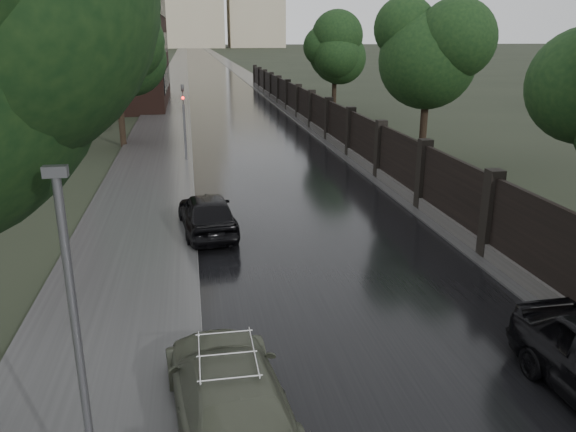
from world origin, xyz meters
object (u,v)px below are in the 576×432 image
(volga_sedan, at_px, (228,392))
(hatchback_left, at_px, (207,213))
(tree_right_b, at_px, (428,66))
(tree_left_far, at_px, (116,56))
(tree_right_c, at_px, (335,54))
(lamp_post, at_px, (81,370))
(traffic_light, at_px, (184,116))

(volga_sedan, distance_m, hatchback_left, 9.95)
(tree_right_b, bearing_deg, tree_left_far, 152.70)
(volga_sedan, bearing_deg, tree_right_b, -126.83)
(tree_left_far, relative_size, tree_right_c, 1.05)
(tree_left_far, xyz_separation_m, lamp_post, (2.60, -28.50, -2.57))
(lamp_post, distance_m, volga_sedan, 3.43)
(tree_right_c, relative_size, traffic_light, 1.75)
(lamp_post, xyz_separation_m, traffic_light, (1.10, 23.49, -0.27))
(tree_left_far, bearing_deg, tree_right_b, -27.30)
(tree_right_b, relative_size, tree_right_c, 1.00)
(traffic_light, bearing_deg, tree_right_c, 51.82)
(traffic_light, bearing_deg, volga_sedan, -88.12)
(tree_right_c, distance_m, traffic_light, 19.26)
(tree_right_b, height_order, lamp_post, tree_right_b)
(tree_right_c, distance_m, lamp_post, 40.67)
(tree_right_c, xyz_separation_m, hatchback_left, (-11.10, -26.43, -4.24))
(tree_right_b, height_order, traffic_light, tree_right_b)
(tree_right_c, xyz_separation_m, lamp_post, (-12.90, -38.50, -2.28))
(lamp_post, bearing_deg, traffic_light, 87.32)
(tree_left_far, distance_m, tree_right_c, 18.45)
(tree_left_far, distance_m, hatchback_left, 17.60)
(tree_right_c, distance_m, volga_sedan, 38.27)
(tree_right_b, distance_m, tree_right_c, 18.00)
(tree_right_b, bearing_deg, traffic_light, 165.76)
(tree_right_c, bearing_deg, volga_sedan, -106.97)
(tree_right_c, relative_size, lamp_post, 1.37)
(tree_right_b, relative_size, traffic_light, 1.75)
(lamp_post, height_order, volga_sedan, lamp_post)
(lamp_post, relative_size, volga_sedan, 1.10)
(lamp_post, bearing_deg, tree_right_c, 71.48)
(tree_left_far, height_order, volga_sedan, tree_left_far)
(tree_left_far, height_order, hatchback_left, tree_left_far)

